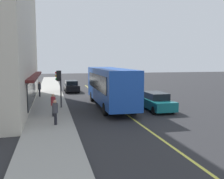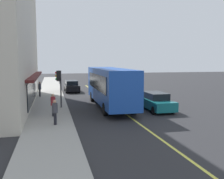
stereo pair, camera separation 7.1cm
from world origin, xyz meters
name	(u,v)px [view 1 (the left image)]	position (x,y,z in m)	size (l,w,h in m)	color
ground	(109,102)	(0.00, 0.00, 0.00)	(120.00, 120.00, 0.00)	#28282B
sidewalk	(50,103)	(0.00, 5.82, 0.07)	(80.00, 3.07, 0.15)	#9E9B93
lane_centre_stripe	(109,102)	(0.00, 0.00, 0.00)	(36.00, 0.16, 0.01)	#D8D14C
bus	(110,85)	(-2.81, 0.52, 1.99)	(11.16, 2.73, 3.50)	#1E4CAD
traffic_light	(59,80)	(-2.81, 5.02, 2.53)	(0.30, 0.52, 3.20)	#2D2D33
car_black	(71,86)	(9.49, 3.00, 0.74)	(4.33, 1.91, 1.52)	black
car_teal	(156,102)	(-5.29, -2.92, 0.74)	(4.32, 1.90, 1.52)	#14666B
pedestrian_near_storefront	(55,110)	(-8.88, 5.47, 1.10)	(0.34, 0.34, 1.59)	black
pedestrian_at_corner	(40,88)	(4.64, 6.95, 1.16)	(0.34, 0.34, 1.68)	black
pedestrian_waiting	(53,103)	(-6.28, 5.56, 1.14)	(0.34, 0.34, 1.65)	black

